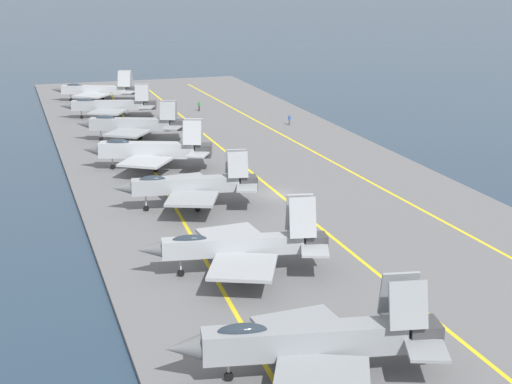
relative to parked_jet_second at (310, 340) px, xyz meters
name	(u,v)px	position (x,y,z in m)	size (l,w,h in m)	color
ground_plane	(279,198)	(38.81, -11.78, -2.87)	(2000.00, 2000.00, 0.00)	#23384C
carrier_deck	(279,196)	(38.81, -11.78, -2.67)	(189.42, 44.22, 0.40)	slate
deck_stripe_foul_line	(376,185)	(38.81, -23.94, -2.47)	(170.47, 0.36, 0.01)	yellow
deck_stripe_centerline	(279,194)	(38.81, -11.78, -2.47)	(170.47, 0.36, 0.01)	yellow
deck_stripe_edge_line	(173,204)	(38.81, 0.38, -2.47)	(170.47, 0.36, 0.01)	yellow
parked_jet_second	(310,340)	(0.00, 0.00, 0.00)	(12.21, 17.49, 6.43)	gray
parked_jet_third	(239,245)	(17.70, -0.71, 0.03)	(13.88, 15.97, 6.63)	#93999E
parked_jet_fourth	(189,185)	(36.60, -0.93, 0.15)	(12.93, 15.32, 6.19)	gray
parked_jet_fifth	(149,150)	(54.29, 0.02, 0.07)	(13.55, 16.39, 6.48)	#9EA3A8
parked_jet_sixth	(132,124)	(71.24, -0.62, 0.07)	(13.30, 16.00, 6.04)	gray
parked_jet_seventh	(110,105)	(90.13, 0.00, -0.25)	(12.32, 16.22, 5.73)	gray
parked_jet_eighth	(97,90)	(107.75, 0.12, -0.26)	(12.37, 16.60, 5.91)	#9EA3A8
crew_green_vest	(199,105)	(92.10, -15.78, -1.47)	(0.46, 0.45, 1.82)	#232328
crew_blue_vest	(289,119)	(75.38, -26.61, -1.50)	(0.28, 0.39, 1.77)	#4C473D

